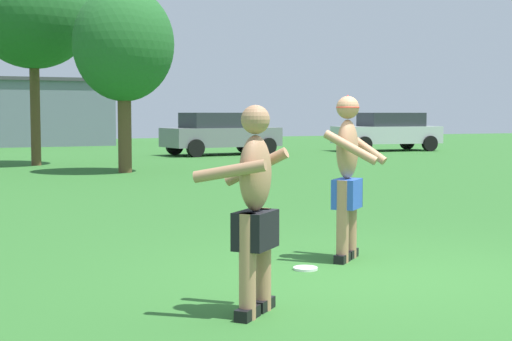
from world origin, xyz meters
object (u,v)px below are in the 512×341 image
player_with_cap (348,169)px  car_gray_mid_lot (220,133)px  frisbee (305,268)px  player_in_black (255,205)px  car_silver_far_end (388,131)px  tree_left_field (124,45)px  tree_behind_players (33,15)px

player_with_cap → car_gray_mid_lot: (6.23, 19.64, -0.15)m
frisbee → car_gray_mid_lot: car_gray_mid_lot is taller
player_with_cap → frisbee: 1.18m
player_in_black → player_with_cap: bearing=41.8°
car_silver_far_end → player_with_cap: bearing=-124.9°
player_with_cap → frisbee: player_with_cap is taller
player_with_cap → tree_left_field: tree_left_field is taller
frisbee → car_gray_mid_lot: bearing=71.0°
player_with_cap → player_in_black: player_with_cap is taller
player_in_black → tree_left_field: tree_left_field is taller
player_with_cap → player_in_black: 2.41m
player_with_cap → tree_left_field: size_ratio=0.36×
car_gray_mid_lot → tree_behind_players: (-7.12, -3.10, 3.63)m
car_silver_far_end → tree_left_field: bearing=-151.7°
player_in_black → tree_left_field: size_ratio=0.33×
tree_left_field → tree_behind_players: (-1.75, 3.77, 1.12)m
frisbee → tree_left_field: tree_left_field is taller
tree_left_field → tree_behind_players: bearing=114.9°
car_silver_far_end → tree_left_field: 14.83m
frisbee → car_gray_mid_lot: 21.07m
player_in_black → car_gray_mid_lot: (8.02, 21.24, -0.03)m
frisbee → tree_behind_players: (-0.26, 16.80, 4.45)m
player_with_cap → tree_left_field: (0.85, 12.76, 2.36)m
frisbee → car_silver_far_end: bearing=54.2°
player_with_cap → car_silver_far_end: 24.00m
player_with_cap → tree_left_field: 13.01m
player_with_cap → car_silver_far_end: player_with_cap is taller
car_silver_far_end → tree_left_field: size_ratio=0.91×
frisbee → car_gray_mid_lot: size_ratio=0.05×
car_gray_mid_lot → car_silver_far_end: (7.50, 0.05, 0.00)m
player_with_cap → car_silver_far_end: size_ratio=0.40×
tree_left_field → tree_behind_players: tree_behind_players is taller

